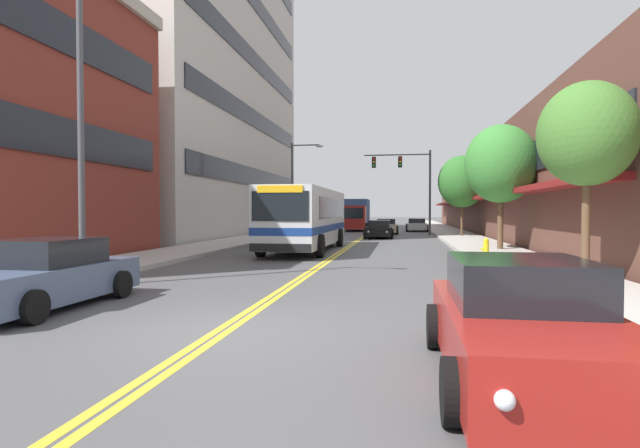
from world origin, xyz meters
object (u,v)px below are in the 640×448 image
(car_beige_moving_lead, at_px, (386,227))
(street_tree_right_near, at_px, (587,135))
(car_silver_parked_right_mid, at_px, (417,225))
(street_lamp_left_near, at_px, (89,75))
(fire_hydrant, at_px, (486,249))
(street_tree_right_mid, at_px, (501,164))
(box_truck, at_px, (356,215))
(car_slate_blue_parked_left_near, at_px, (44,276))
(car_black_moving_second, at_px, (379,230))
(street_tree_right_far, at_px, (462,182))
(city_bus, at_px, (307,216))
(traffic_signal_mast, at_px, (408,175))
(car_dark_grey_parked_left_mid, at_px, (316,227))
(street_lamp_left_far, at_px, (297,180))
(car_red_parked_right_foreground, at_px, (522,326))

(car_beige_moving_lead, height_order, street_tree_right_near, street_tree_right_near)
(car_silver_parked_right_mid, height_order, street_lamp_left_near, street_lamp_left_near)
(fire_hydrant, bearing_deg, street_tree_right_mid, 74.85)
(box_truck, bearing_deg, street_tree_right_near, -75.82)
(car_slate_blue_parked_left_near, relative_size, car_silver_parked_right_mid, 0.93)
(car_black_moving_second, xyz_separation_m, street_tree_right_far, (6.01, 1.02, 3.53))
(car_beige_moving_lead, bearing_deg, city_bus, -100.07)
(traffic_signal_mast, bearing_deg, street_tree_right_far, -49.71)
(street_lamp_left_near, bearing_deg, box_truck, 84.94)
(city_bus, relative_size, street_tree_right_mid, 1.87)
(car_dark_grey_parked_left_mid, distance_m, car_beige_moving_lead, 6.18)
(city_bus, xyz_separation_m, street_lamp_left_far, (-3.11, 12.28, 2.57))
(car_dark_grey_parked_left_mid, height_order, box_truck, box_truck)
(car_red_parked_right_foreground, relative_size, car_silver_parked_right_mid, 0.89)
(street_lamp_left_near, xyz_separation_m, street_tree_right_mid, (12.58, 13.11, -1.26))
(street_lamp_left_near, relative_size, fire_hydrant, 11.44)
(city_bus, distance_m, car_silver_parked_right_mid, 25.98)
(car_slate_blue_parked_left_near, bearing_deg, traffic_signal_mast, 77.02)
(street_tree_right_near, bearing_deg, car_dark_grey_parked_left_mid, 113.00)
(car_beige_moving_lead, xyz_separation_m, street_lamp_left_near, (-6.62, -31.94, 4.85))
(car_red_parked_right_foreground, distance_m, street_lamp_left_far, 32.39)
(car_beige_moving_lead, bearing_deg, street_tree_right_mid, -72.44)
(city_bus, distance_m, box_truck, 25.67)
(traffic_signal_mast, xyz_separation_m, street_tree_right_near, (4.18, -28.67, -1.05))
(car_beige_moving_lead, distance_m, car_black_moving_second, 6.82)
(car_dark_grey_parked_left_mid, xyz_separation_m, street_tree_right_far, (11.51, -3.77, 3.56))
(car_red_parked_right_foreground, height_order, street_tree_right_near, street_tree_right_near)
(car_slate_blue_parked_left_near, height_order, car_dark_grey_parked_left_mid, car_slate_blue_parked_left_near)
(car_red_parked_right_foreground, height_order, box_truck, box_truck)
(car_red_parked_right_foreground, height_order, traffic_signal_mast, traffic_signal_mast)
(car_slate_blue_parked_left_near, xyz_separation_m, street_lamp_left_near, (-0.74, 2.69, 4.83))
(car_slate_blue_parked_left_near, distance_m, street_tree_right_near, 13.20)
(street_tree_right_mid, bearing_deg, street_tree_right_near, -89.80)
(traffic_signal_mast, bearing_deg, car_slate_blue_parked_left_near, -102.98)
(street_tree_right_mid, height_order, street_tree_right_far, street_tree_right_mid)
(box_truck, relative_size, street_lamp_left_far, 0.95)
(car_beige_moving_lead, distance_m, street_lamp_left_far, 10.13)
(traffic_signal_mast, xyz_separation_m, fire_hydrant, (2.55, -23.48, -4.41))
(street_tree_right_mid, bearing_deg, street_lamp_left_near, -133.82)
(car_slate_blue_parked_left_near, relative_size, box_truck, 0.68)
(car_silver_parked_right_mid, xyz_separation_m, car_beige_moving_lead, (-2.75, -6.10, 0.02))
(car_dark_grey_parked_left_mid, relative_size, street_tree_right_mid, 0.70)
(car_slate_blue_parked_left_near, height_order, car_black_moving_second, car_slate_blue_parked_left_near)
(car_slate_blue_parked_left_near, height_order, street_tree_right_near, street_tree_right_near)
(car_dark_grey_parked_left_mid, height_order, car_red_parked_right_foreground, car_red_parked_right_foreground)
(car_silver_parked_right_mid, bearing_deg, car_black_moving_second, -103.44)
(car_red_parked_right_foreground, height_order, car_black_moving_second, car_red_parked_right_foreground)
(car_silver_parked_right_mid, height_order, street_tree_right_near, street_tree_right_near)
(street_tree_right_mid, bearing_deg, box_truck, 109.86)
(car_dark_grey_parked_left_mid, bearing_deg, car_black_moving_second, -41.07)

